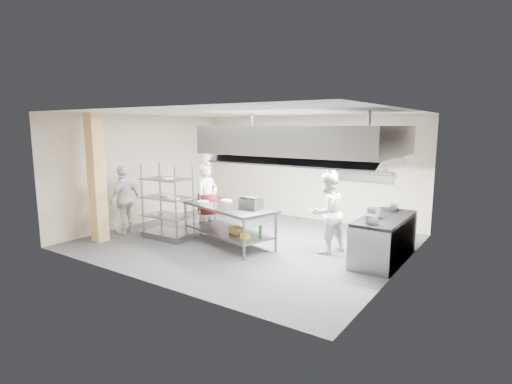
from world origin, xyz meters
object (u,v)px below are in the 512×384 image
Objects in this scene: chef_plating at (125,199)px; chef_head at (207,199)px; island at (228,225)px; griddle at (251,203)px; stockpot at (374,213)px; pass_rack at (168,202)px; cooking_range at (384,240)px; chef_line at (327,213)px.

chef_head is at bearing 109.84° from chef_plating.
island is 0.83m from griddle.
chef_plating is at bearing -166.92° from stockpot.
griddle is at bearing -166.43° from stockpot.
island is 1.38× the size of pass_rack.
island is 3.43m from cooking_range.
pass_rack is 1.02× the size of chef_head.
chef_head is 1.65m from griddle.
chef_head reaches higher than island.
chef_line is at bearing 92.99° from chef_plating.
chef_head is at bearing 57.89° from pass_rack.
pass_rack is 5.02m from cooking_range.
pass_rack is at bearing -165.39° from griddle.
chef_head is (-1.00, 0.44, 0.43)m from island.
griddle is 1.59× the size of stockpot.
pass_rack is at bearing 89.20° from chef_plating.
stockpot is at bearing 11.52° from pass_rack.
pass_rack is 4.78m from stockpot.
griddle is at bearing -163.29° from cooking_range.
chef_plating is 3.90× the size of griddle.
griddle is (3.37, 0.76, 0.15)m from chef_plating.
chef_plating is at bearing -169.86° from pass_rack.
chef_head is 6.32× the size of stockpot.
chef_head is at bearing 171.97° from island.
stockpot is (-0.17, -0.20, 0.58)m from cooking_range.
stockpot is (2.54, 0.61, -0.02)m from griddle.
griddle is at bearing 89.92° from chef_plating.
chef_head is 1.02× the size of chef_line.
stockpot is at bearing 112.96° from chef_line.
island is 1.40× the size of chef_head.
chef_head reaches higher than chef_plating.
chef_head is 2.09m from chef_plating.
chef_line is (2.15, 0.70, 0.42)m from island.
chef_line reaches higher than griddle.
pass_rack is at bearing -166.62° from stockpot.
island is at bearing -109.49° from chef_head.
cooking_range is 4.36m from chef_head.
cooking_range is 7.15× the size of stockpot.
cooking_range is at bearing 49.24° from stockpot.
pass_rack is at bearing -164.84° from cooking_range.
island is 2.88m from chef_plating.
chef_line is 1.01× the size of chef_plating.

